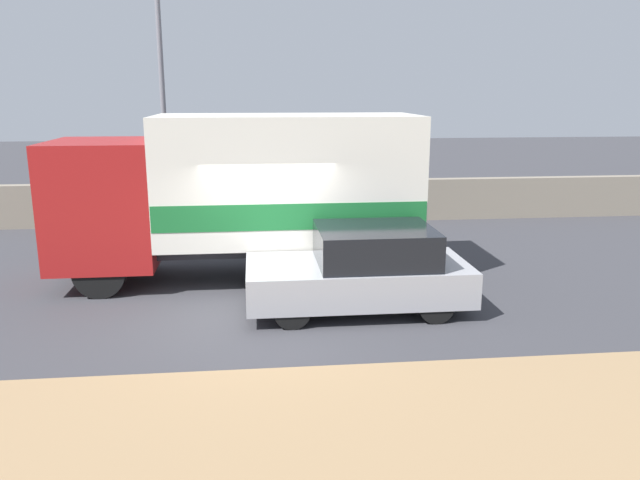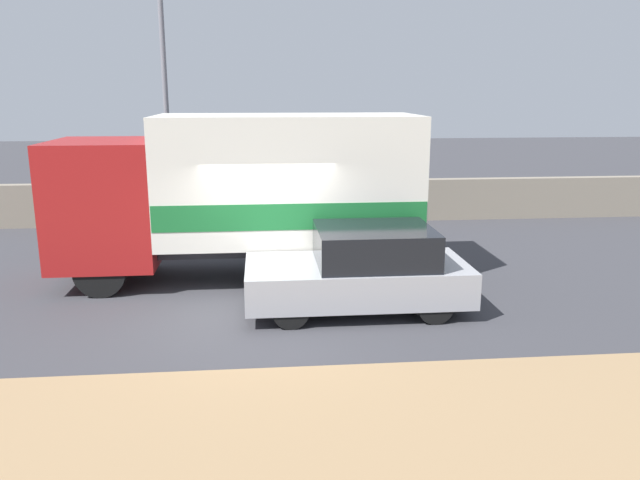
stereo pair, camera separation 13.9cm
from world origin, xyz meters
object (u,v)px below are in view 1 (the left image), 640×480
(street_lamp, at_px, (161,63))
(box_truck, at_px, (247,191))
(car_hatchback, at_px, (362,270))
(pedestrian, at_px, (84,202))

(street_lamp, height_order, box_truck, street_lamp)
(box_truck, bearing_deg, car_hatchback, 133.44)
(street_lamp, distance_m, box_truck, 5.78)
(street_lamp, bearing_deg, car_hatchback, -58.08)
(street_lamp, xyz_separation_m, box_truck, (2.19, -4.63, -2.68))
(car_hatchback, bearing_deg, box_truck, -46.56)
(pedestrian, bearing_deg, car_hatchback, -46.90)
(street_lamp, xyz_separation_m, pedestrian, (-2.30, 0.20, -3.68))
(box_truck, bearing_deg, pedestrian, -47.05)
(street_lamp, relative_size, pedestrian, 4.96)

